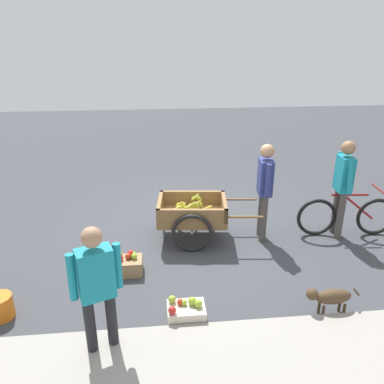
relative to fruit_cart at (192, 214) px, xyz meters
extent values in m
plane|color=#3D3F44|center=(-0.03, -0.31, -0.44)|extent=(24.00, 24.00, 0.00)
cube|color=olive|center=(0.00, 0.00, -0.04)|extent=(1.18, 0.91, 0.10)
cube|color=olive|center=(0.52, -0.06, 0.13)|extent=(0.14, 0.80, 0.24)
cube|color=olive|center=(-0.52, 0.05, 0.13)|extent=(0.14, 0.80, 0.24)
cube|color=olive|center=(0.04, 0.37, 0.13)|extent=(1.10, 0.17, 0.24)
cube|color=olive|center=(-0.04, -0.37, 0.13)|extent=(1.10, 0.17, 0.24)
torus|color=black|center=(0.05, 0.43, -0.12)|extent=(0.64, 0.13, 0.64)
torus|color=black|center=(-0.04, -0.44, -0.12)|extent=(0.64, 0.13, 0.64)
cylinder|color=gray|center=(0.00, 0.00, -0.12)|extent=(0.13, 0.88, 0.04)
cylinder|color=olive|center=(-0.78, 0.42, 0.11)|extent=(0.55, 0.09, 0.04)
cylinder|color=olive|center=(-0.85, -0.26, 0.11)|extent=(0.55, 0.09, 0.04)
cylinder|color=gray|center=(0.47, -0.05, -0.26)|extent=(0.04, 0.04, 0.35)
ellipsoid|color=gold|center=(0.13, 0.17, 0.11)|extent=(0.17, 0.11, 0.14)
ellipsoid|color=gold|center=(0.15, 0.17, 0.12)|extent=(0.19, 0.13, 0.09)
ellipsoid|color=gold|center=(0.16, 0.18, 0.13)|extent=(0.19, 0.11, 0.08)
ellipsoid|color=gold|center=(0.17, 0.18, 0.14)|extent=(0.18, 0.09, 0.13)
ellipsoid|color=gold|center=(0.20, 0.15, 0.16)|extent=(0.17, 0.10, 0.15)
ellipsoid|color=gold|center=(0.23, 0.16, 0.17)|extent=(0.18, 0.07, 0.05)
ellipsoid|color=gold|center=(0.25, 0.16, 0.18)|extent=(0.19, 0.09, 0.13)
ellipsoid|color=gold|center=(0.16, 0.07, 0.19)|extent=(0.18, 0.07, 0.15)
ellipsoid|color=gold|center=(0.18, 0.07, 0.20)|extent=(0.19, 0.12, 0.08)
ellipsoid|color=gold|center=(0.19, 0.08, 0.21)|extent=(0.19, 0.08, 0.08)
ellipsoid|color=gold|center=(0.21, 0.08, 0.22)|extent=(0.17, 0.11, 0.15)
ellipsoid|color=gold|center=(-0.12, -0.29, 0.14)|extent=(0.18, 0.11, 0.13)
ellipsoid|color=gold|center=(-0.11, -0.28, 0.15)|extent=(0.19, 0.12, 0.09)
ellipsoid|color=gold|center=(-0.10, -0.28, 0.16)|extent=(0.19, 0.10, 0.05)
ellipsoid|color=gold|center=(-0.09, -0.27, 0.17)|extent=(0.18, 0.13, 0.09)
ellipsoid|color=gold|center=(-0.08, -0.27, 0.18)|extent=(0.18, 0.08, 0.14)
ellipsoid|color=gold|center=(-0.28, 0.06, 0.10)|extent=(0.19, 0.08, 0.13)
ellipsoid|color=gold|center=(-0.26, 0.06, 0.11)|extent=(0.18, 0.06, 0.05)
ellipsoid|color=gold|center=(-0.24, 0.06, 0.12)|extent=(0.18, 0.09, 0.13)
ellipsoid|color=gold|center=(0.15, -0.18, 0.06)|extent=(0.18, 0.09, 0.14)
ellipsoid|color=gold|center=(0.17, -0.18, 0.07)|extent=(0.18, 0.06, 0.05)
ellipsoid|color=gold|center=(0.19, -0.17, 0.08)|extent=(0.18, 0.07, 0.15)
ellipsoid|color=gold|center=(-0.13, -0.15, 0.10)|extent=(0.18, 0.07, 0.13)
ellipsoid|color=gold|center=(-0.11, -0.15, 0.11)|extent=(0.18, 0.07, 0.05)
ellipsoid|color=gold|center=(-0.09, -0.15, 0.12)|extent=(0.18, 0.06, 0.14)
ellipsoid|color=gold|center=(0.08, 0.19, 0.17)|extent=(0.18, 0.08, 0.14)
ellipsoid|color=gold|center=(0.11, 0.19, 0.18)|extent=(0.19, 0.09, 0.05)
ellipsoid|color=gold|center=(0.12, 0.20, 0.19)|extent=(0.19, 0.08, 0.12)
ellipsoid|color=gold|center=(0.16, -0.01, 0.07)|extent=(0.18, 0.06, 0.14)
ellipsoid|color=gold|center=(0.18, 0.00, 0.08)|extent=(0.18, 0.12, 0.05)
ellipsoid|color=gold|center=(0.21, 0.00, 0.09)|extent=(0.17, 0.06, 0.15)
ellipsoid|color=gold|center=(0.00, 0.29, 0.07)|extent=(0.18, 0.08, 0.13)
ellipsoid|color=gold|center=(0.01, 0.30, 0.08)|extent=(0.19, 0.10, 0.09)
ellipsoid|color=gold|center=(0.03, 0.30, 0.09)|extent=(0.19, 0.09, 0.08)
ellipsoid|color=gold|center=(0.04, 0.31, 0.10)|extent=(0.17, 0.07, 0.15)
ellipsoid|color=gold|center=(-0.03, 0.06, 0.16)|extent=(0.18, 0.11, 0.12)
ellipsoid|color=gold|center=(-0.02, 0.06, 0.17)|extent=(0.19, 0.08, 0.10)
ellipsoid|color=gold|center=(-0.01, 0.07, 0.18)|extent=(0.19, 0.09, 0.05)
ellipsoid|color=gold|center=(0.00, 0.07, 0.19)|extent=(0.19, 0.07, 0.10)
ellipsoid|color=gold|center=(0.01, 0.08, 0.20)|extent=(0.18, 0.06, 0.14)
cylinder|color=#4C4742|center=(-1.13, 0.23, -0.04)|extent=(0.11, 0.11, 0.80)
cylinder|color=#4C4742|center=(-1.15, 0.01, -0.04)|extent=(0.11, 0.11, 0.80)
cube|color=navy|center=(-1.14, 0.12, 0.64)|extent=(0.23, 0.36, 0.57)
sphere|color=tan|center=(-1.14, 0.12, 1.06)|extent=(0.22, 0.22, 0.22)
cylinder|color=navy|center=(-1.12, 0.34, 0.67)|extent=(0.08, 0.09, 0.51)
cylinder|color=navy|center=(-1.17, -0.10, 0.67)|extent=(0.08, 0.10, 0.51)
torus|color=black|center=(-3.07, 0.19, -0.11)|extent=(0.66, 0.11, 0.66)
torus|color=black|center=(-2.07, 0.11, -0.11)|extent=(0.66, 0.11, 0.66)
cylinder|color=maroon|center=(-2.57, 0.15, 0.29)|extent=(0.60, 0.09, 0.04)
cylinder|color=maroon|center=(-2.45, 0.14, 0.12)|extent=(0.11, 0.04, 0.45)
cylinder|color=maroon|center=(-2.75, 0.17, 0.07)|extent=(0.53, 0.08, 0.43)
ellipsoid|color=black|center=(-2.43, 0.14, 0.38)|extent=(0.20, 0.08, 0.06)
cylinder|color=maroon|center=(-3.02, 0.19, 0.39)|extent=(0.07, 0.46, 0.03)
cylinder|color=#4C4742|center=(-2.43, 0.03, -0.03)|extent=(0.11, 0.11, 0.81)
cylinder|color=#4C4742|center=(-2.41, 0.25, -0.03)|extent=(0.11, 0.11, 0.81)
cube|color=teal|center=(-2.42, 0.14, 0.66)|extent=(0.23, 0.36, 0.57)
sphere|color=#9E704C|center=(-2.42, 0.14, 1.09)|extent=(0.22, 0.22, 0.22)
cylinder|color=teal|center=(-2.44, -0.08, 0.69)|extent=(0.08, 0.15, 0.52)
cylinder|color=teal|center=(-2.40, 0.36, 0.69)|extent=(0.08, 0.18, 0.52)
ellipsoid|color=#4C3823|center=(-1.47, 2.08, -0.17)|extent=(0.45, 0.19, 0.18)
sphere|color=#4C3823|center=(-1.20, 2.08, -0.11)|extent=(0.14, 0.14, 0.14)
cylinder|color=#4C3823|center=(-1.75, 2.07, -0.13)|extent=(0.11, 0.03, 0.12)
cylinder|color=#4C3823|center=(-1.34, 2.13, -0.35)|extent=(0.04, 0.04, 0.18)
cylinder|color=#4C3823|center=(-1.34, 2.03, -0.35)|extent=(0.04, 0.04, 0.18)
cylinder|color=#4C3823|center=(-1.60, 2.13, -0.35)|extent=(0.04, 0.04, 0.18)
cylinder|color=#4C3823|center=(-1.60, 2.02, -0.35)|extent=(0.04, 0.04, 0.18)
cylinder|color=orange|center=(2.47, 1.71, -0.29)|extent=(0.30, 0.30, 0.29)
cube|color=#99754C|center=(1.03, 0.92, -0.33)|extent=(0.44, 0.32, 0.22)
sphere|color=#99BF33|center=(1.12, 0.86, -0.17)|extent=(0.09, 0.09, 0.09)
sphere|color=#99BF33|center=(1.14, 0.83, -0.17)|extent=(0.09, 0.09, 0.09)
sphere|color=red|center=(0.97, 0.84, -0.17)|extent=(0.09, 0.09, 0.09)
sphere|color=#99BF33|center=(0.92, 0.85, -0.18)|extent=(0.07, 0.07, 0.07)
sphere|color=red|center=(1.11, 0.95, -0.17)|extent=(0.09, 0.09, 0.09)
sphere|color=#99BF33|center=(0.91, 0.92, -0.18)|extent=(0.08, 0.08, 0.08)
sphere|color=#B23319|center=(1.00, 0.91, -0.17)|extent=(0.08, 0.08, 0.08)
cube|color=beige|center=(0.28, 2.02, -0.33)|extent=(0.44, 0.32, 0.22)
sphere|color=#99BF33|center=(0.14, 2.04, -0.17)|extent=(0.09, 0.09, 0.09)
sphere|color=#99BF33|center=(0.44, 1.93, -0.17)|extent=(0.09, 0.09, 0.09)
sphere|color=#99BF33|center=(0.20, 1.99, -0.17)|extent=(0.10, 0.10, 0.10)
sphere|color=#B23319|center=(0.34, 1.97, -0.18)|extent=(0.07, 0.07, 0.07)
sphere|color=#99BF33|center=(0.30, 1.99, -0.18)|extent=(0.07, 0.07, 0.07)
sphere|color=red|center=(0.45, 2.12, -0.17)|extent=(0.09, 0.09, 0.09)
cylinder|color=black|center=(1.29, 2.46, -0.06)|extent=(0.11, 0.11, 0.75)
cylinder|color=black|center=(1.08, 2.39, -0.06)|extent=(0.11, 0.11, 0.75)
cube|color=teal|center=(1.18, 2.42, 0.57)|extent=(0.39, 0.31, 0.53)
sphere|color=tan|center=(1.18, 2.42, 0.97)|extent=(0.20, 0.20, 0.20)
cylinder|color=teal|center=(1.39, 2.50, 0.60)|extent=(0.08, 0.11, 0.48)
cylinder|color=teal|center=(0.98, 2.35, 0.60)|extent=(0.08, 0.11, 0.48)
camera|label=1|loc=(0.58, 5.61, 2.69)|focal=35.79mm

